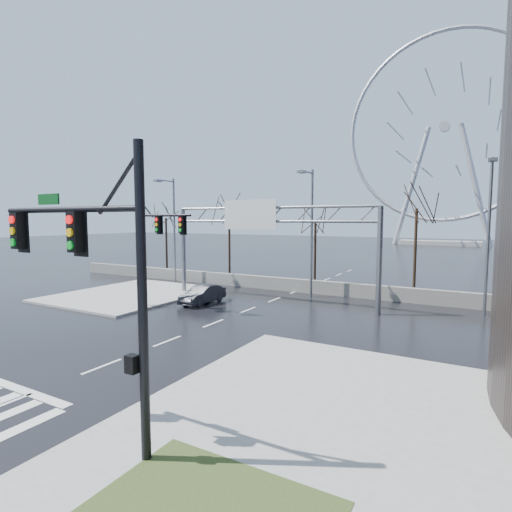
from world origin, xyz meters
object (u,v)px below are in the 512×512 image
Objects in this scene: signal_mast_far at (150,239)px; ferris_wheel at (444,135)px; signal_mast_near at (102,269)px; car at (203,294)px; sign_gantry at (264,232)px.

ferris_wheel is at bearing 82.80° from signal_mast_far.
ferris_wheel reaches higher than signal_mast_near.
signal_mast_near is 17.03m from signal_mast_far.
ferris_wheel is at bearing 90.08° from signal_mast_near.
ferris_wheel is 87.06m from car.
signal_mast_near is 101.29m from ferris_wheel.
signal_mast_far is 89.30m from ferris_wheel.
ferris_wheel reaches higher than sign_gantry.
car is (-8.98, -82.77, -25.47)m from ferris_wheel.
ferris_wheel reaches higher than car.
ferris_wheel is at bearing 85.11° from car.
signal_mast_far is 0.16× the size of ferris_wheel.
ferris_wheel is 12.58× the size of car.
signal_mast_near and signal_mast_far have the same top height.
signal_mast_near reaches higher than car.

